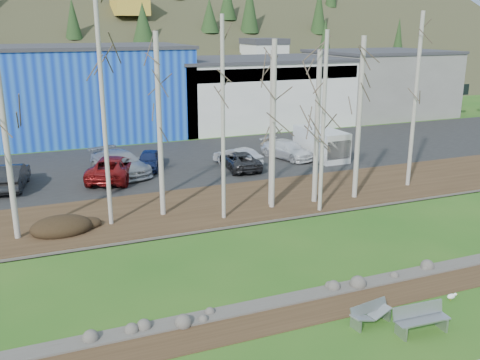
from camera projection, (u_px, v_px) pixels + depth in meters
name	position (u px, v px, depth m)	size (l,w,h in m)	color
ground	(385.00, 331.00, 18.24)	(200.00, 200.00, 0.00)	#225516
dirt_strip	(351.00, 302.00, 20.10)	(80.00, 1.80, 0.03)	#382616
near_bank_rocks	(336.00, 291.00, 20.99)	(80.00, 0.80, 0.50)	#47423D
river	(289.00, 251.00, 24.64)	(80.00, 8.00, 0.90)	#141A32
far_bank_rocks	(253.00, 222.00, 28.28)	(80.00, 0.80, 0.46)	#47423D
far_bank	(231.00, 203.00, 31.11)	(80.00, 7.00, 0.15)	#382616
parking_lot	(181.00, 162.00, 40.45)	(80.00, 14.00, 0.14)	black
building_blue	(75.00, 91.00, 49.58)	(20.40, 12.24, 8.30)	#0F33AB
building_white	(253.00, 91.00, 56.31)	(18.36, 12.24, 6.80)	beige
building_grey	(379.00, 82.00, 62.06)	(14.28, 12.24, 7.30)	slate
bench_intact	(421.00, 319.00, 18.04)	(1.98, 0.70, 0.98)	#9FA1A4
bench_damaged	(370.00, 314.00, 18.59)	(1.69, 0.77, 0.72)	#9FA1A4
seagull	(452.00, 296.00, 20.21)	(0.41, 0.21, 0.30)	gold
dirt_mound	(61.00, 226.00, 26.51)	(3.01, 2.13, 0.59)	black
birch_0	(5.00, 135.00, 24.44)	(0.27, 0.27, 10.06)	#BDB5AB
birch_1	(103.00, 107.00, 26.02)	(0.22, 0.22, 12.06)	#BDB5AB
birch_2	(159.00, 127.00, 27.72)	(0.27, 0.27, 9.62)	#BDB5AB
birch_3	(223.00, 121.00, 27.10)	(0.21, 0.21, 10.42)	#BDB5AB
birch_4	(273.00, 126.00, 28.98)	(0.28, 0.28, 9.21)	#BDB5AB
birch_5	(271.00, 130.00, 29.49)	(0.21, 0.21, 8.63)	#BDB5AB
birch_6	(323.00, 124.00, 28.37)	(0.21, 0.21, 9.68)	#BDB5AB
birch_7	(359.00, 120.00, 30.69)	(0.29, 0.29, 9.34)	#BDB5AB
birch_8	(317.00, 128.00, 30.01)	(0.29, 0.29, 8.62)	#BDB5AB
birch_9	(415.00, 102.00, 32.91)	(0.24, 0.24, 10.71)	#BDB5AB
car_1	(11.00, 176.00, 33.49)	(1.68, 4.81, 1.59)	black
car_2	(114.00, 167.00, 35.53)	(2.65, 5.75, 1.60)	maroon
car_3	(122.00, 163.00, 36.68)	(2.22, 5.46, 1.58)	#A0A3A8
car_4	(149.00, 160.00, 38.06)	(1.56, 3.88, 1.32)	navy
car_5	(238.00, 157.00, 38.97)	(1.39, 3.98, 1.31)	silver
car_6	(240.00, 160.00, 38.08)	(2.11, 4.58, 1.27)	#2B2B2E
car_7	(287.00, 150.00, 41.15)	(1.92, 4.72, 1.37)	white
car_8	(118.00, 163.00, 36.60)	(2.22, 5.46, 1.58)	#A0A3A8
van_white	(322.00, 144.00, 41.05)	(2.23, 5.14, 2.23)	white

